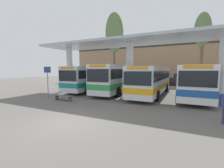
{
  "coord_description": "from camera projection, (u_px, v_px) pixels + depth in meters",
  "views": [
    {
      "loc": [
        5.41,
        -5.82,
        2.75
      ],
      "look_at": [
        0.0,
        5.42,
        1.6
      ],
      "focal_mm": 24.0,
      "sensor_mm": 36.0,
      "label": 1
    }
  ],
  "objects": [
    {
      "name": "parked_car_street",
      "position": [
        181.0,
        80.0,
        26.66
      ],
      "size": [
        4.43,
        2.1,
        2.18
      ],
      "rotation": [
        0.0,
        0.0,
        0.0
      ],
      "color": "black",
      "rests_on": "ground_plane"
    },
    {
      "name": "waiting_bench_near_pillar",
      "position": [
        63.0,
        97.0,
        13.65
      ],
      "size": [
        1.96,
        0.44,
        0.46
      ],
      "color": "#4C5156",
      "rests_on": "ground_plane"
    },
    {
      "name": "transit_bus_right_bay",
      "position": [
        152.0,
        79.0,
        17.09
      ],
      "size": [
        2.82,
        12.03,
        3.08
      ],
      "rotation": [
        0.0,
        0.0,
        3.13
      ],
      "color": "silver",
      "rests_on": "ground_plane"
    },
    {
      "name": "townhouse_backdrop",
      "position": [
        156.0,
        55.0,
        31.55
      ],
      "size": [
        40.0,
        0.58,
        10.05
      ],
      "color": "#9E7A5B",
      "rests_on": "ground_plane"
    },
    {
      "name": "transit_bus_left_bay",
      "position": [
        92.0,
        77.0,
        20.36
      ],
      "size": [
        3.02,
        10.33,
        3.16
      ],
      "rotation": [
        0.0,
        0.0,
        3.18
      ],
      "color": "silver",
      "rests_on": "ground_plane"
    },
    {
      "name": "station_canopy",
      "position": [
        130.0,
        49.0,
        16.19
      ],
      "size": [
        21.87,
        5.24,
        5.94
      ],
      "color": "silver",
      "rests_on": "ground_plane"
    },
    {
      "name": "transit_bus_center_bay",
      "position": [
        119.0,
        77.0,
        18.89
      ],
      "size": [
        3.06,
        11.51,
        3.31
      ],
      "rotation": [
        0.0,
        0.0,
        3.19
      ],
      "color": "silver",
      "rests_on": "ground_plane"
    },
    {
      "name": "info_sign_platform",
      "position": [
        47.0,
        76.0,
        15.2
      ],
      "size": [
        0.9,
        0.09,
        3.11
      ],
      "color": "gray",
      "rests_on": "ground_plane"
    },
    {
      "name": "poplar_tree_behind_right",
      "position": [
        114.0,
        33.0,
        22.81
      ],
      "size": [
        2.71,
        2.71,
        11.47
      ],
      "color": "brown",
      "rests_on": "ground_plane"
    },
    {
      "name": "poplar_tree_behind_left",
      "position": [
        203.0,
        32.0,
        18.24
      ],
      "size": [
        1.91,
        1.91,
        9.78
      ],
      "color": "brown",
      "rests_on": "ground_plane"
    },
    {
      "name": "ground_plane",
      "position": [
        67.0,
        123.0,
        7.82
      ],
      "size": [
        100.0,
        100.0,
        0.0
      ],
      "primitive_type": "plane",
      "color": "#605B56"
    },
    {
      "name": "transit_bus_far_right_bay",
      "position": [
        194.0,
        80.0,
        14.95
      ],
      "size": [
        3.03,
        10.71,
        3.14
      ],
      "rotation": [
        0.0,
        0.0,
        3.12
      ],
      "color": "white",
      "rests_on": "ground_plane"
    }
  ]
}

